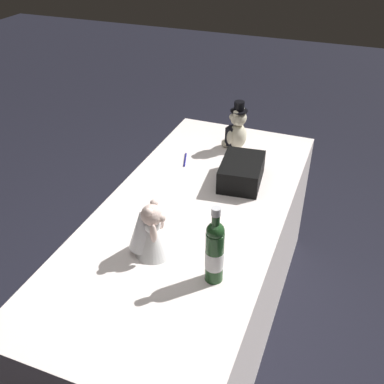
% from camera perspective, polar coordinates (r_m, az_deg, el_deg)
% --- Properties ---
extents(ground_plane, '(12.00, 12.00, 0.00)m').
position_cam_1_polar(ground_plane, '(2.54, 0.00, -16.44)').
color(ground_plane, black).
extents(reception_table, '(1.85, 0.81, 0.76)m').
position_cam_1_polar(reception_table, '(2.26, 0.00, -10.21)').
color(reception_table, white).
rests_on(reception_table, ground_plane).
extents(teddy_bear_groom, '(0.14, 0.14, 0.27)m').
position_cam_1_polar(teddy_bear_groom, '(2.50, 5.66, 7.84)').
color(teddy_bear_groom, beige).
rests_on(teddy_bear_groom, reception_table).
extents(teddy_bear_bride, '(0.15, 0.18, 0.23)m').
position_cam_1_polar(teddy_bear_bride, '(1.74, -5.42, -5.05)').
color(teddy_bear_bride, white).
rests_on(teddy_bear_bride, reception_table).
extents(champagne_bottle, '(0.07, 0.07, 0.32)m').
position_cam_1_polar(champagne_bottle, '(1.60, 2.89, -7.48)').
color(champagne_bottle, '#1E4420').
rests_on(champagne_bottle, reception_table).
extents(signing_pen, '(0.14, 0.05, 0.01)m').
position_cam_1_polar(signing_pen, '(2.41, -0.87, 4.18)').
color(signing_pen, navy).
rests_on(signing_pen, reception_table).
extents(gift_case_black, '(0.30, 0.22, 0.11)m').
position_cam_1_polar(gift_case_black, '(2.21, 6.31, 2.57)').
color(gift_case_black, black).
rests_on(gift_case_black, reception_table).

